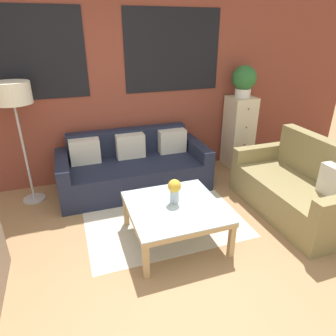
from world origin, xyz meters
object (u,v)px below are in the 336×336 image
(couch_dark, at_px, (134,168))
(settee_vintage, at_px, (298,190))
(coffee_table, at_px, (175,211))
(floor_lamp, at_px, (13,98))
(potted_plant, at_px, (244,80))
(flower_vase, at_px, (174,189))
(drawer_cabinet, at_px, (239,132))

(couch_dark, height_order, settee_vintage, settee_vintage)
(coffee_table, bearing_deg, floor_lamp, 136.91)
(floor_lamp, xyz_separation_m, potted_plant, (3.15, 0.13, 0.03))
(settee_vintage, height_order, flower_vase, settee_vintage)
(floor_lamp, height_order, drawer_cabinet, floor_lamp)
(flower_vase, bearing_deg, drawer_cabinet, 41.67)
(drawer_cabinet, relative_size, potted_plant, 2.44)
(coffee_table, height_order, floor_lamp, floor_lamp)
(coffee_table, bearing_deg, drawer_cabinet, 42.60)
(settee_vintage, xyz_separation_m, potted_plant, (0.06, 1.51, 1.08))
(settee_vintage, height_order, floor_lamp, floor_lamp)
(settee_vintage, xyz_separation_m, coffee_table, (-1.60, -0.02, 0.05))
(couch_dark, height_order, coffee_table, couch_dark)
(floor_lamp, bearing_deg, couch_dark, -3.11)
(coffee_table, bearing_deg, potted_plant, 42.60)
(coffee_table, xyz_separation_m, drawer_cabinet, (1.66, 1.53, 0.21))
(settee_vintage, relative_size, potted_plant, 3.40)
(potted_plant, bearing_deg, floor_lamp, -177.64)
(floor_lamp, xyz_separation_m, flower_vase, (1.51, -1.33, -0.78))
(drawer_cabinet, distance_m, potted_plant, 0.82)
(floor_lamp, height_order, flower_vase, floor_lamp)
(settee_vintage, relative_size, flower_vase, 5.94)
(flower_vase, bearing_deg, floor_lamp, 138.60)
(coffee_table, height_order, potted_plant, potted_plant)
(coffee_table, bearing_deg, flower_vase, 74.74)
(settee_vintage, xyz_separation_m, flower_vase, (-1.58, 0.05, 0.27))
(drawer_cabinet, bearing_deg, flower_vase, -138.33)
(couch_dark, bearing_deg, flower_vase, -83.22)
(floor_lamp, bearing_deg, drawer_cabinet, 2.36)
(couch_dark, height_order, drawer_cabinet, drawer_cabinet)
(couch_dark, relative_size, flower_vase, 7.67)
(drawer_cabinet, bearing_deg, potted_plant, 90.00)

